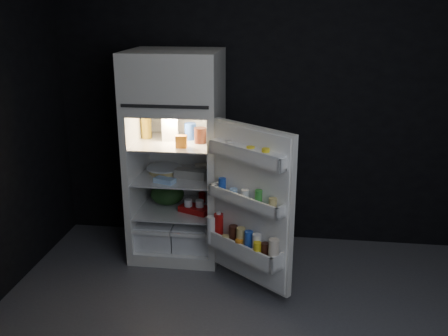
# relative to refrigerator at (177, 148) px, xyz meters

# --- Properties ---
(wall_back) EXTENTS (4.00, 0.00, 2.70)m
(wall_back) POSITION_rel_refrigerator_xyz_m (0.84, 0.38, 0.39)
(wall_back) COLOR black
(wall_back) RESTS_ON ground
(refrigerator) EXTENTS (0.76, 0.71, 1.78)m
(refrigerator) POSITION_rel_refrigerator_xyz_m (0.00, 0.00, 0.00)
(refrigerator) COLOR white
(refrigerator) RESTS_ON ground
(fridge_door) EXTENTS (0.68, 0.59, 1.22)m
(fridge_door) POSITION_rel_refrigerator_xyz_m (0.67, -0.61, -0.28)
(fridge_door) COLOR white
(fridge_door) RESTS_ON ground
(milk_jug) EXTENTS (0.15, 0.15, 0.24)m
(milk_jug) POSITION_rel_refrigerator_xyz_m (-0.06, 0.01, 0.19)
(milk_jug) COLOR white
(milk_jug) RESTS_ON refrigerator
(mayo_jar) EXTENTS (0.12, 0.12, 0.14)m
(mayo_jar) POSITION_rel_refrigerator_xyz_m (0.11, 0.05, 0.14)
(mayo_jar) COLOR #214AB3
(mayo_jar) RESTS_ON refrigerator
(jam_jar) EXTENTS (0.14, 0.14, 0.13)m
(jam_jar) POSITION_rel_refrigerator_xyz_m (0.22, -0.06, 0.14)
(jam_jar) COLOR black
(jam_jar) RESTS_ON refrigerator
(amber_bottle) EXTENTS (0.09, 0.09, 0.22)m
(amber_bottle) POSITION_rel_refrigerator_xyz_m (-0.27, 0.05, 0.18)
(amber_bottle) COLOR #B38C1C
(amber_bottle) RESTS_ON refrigerator
(small_carton) EXTENTS (0.09, 0.07, 0.10)m
(small_carton) POSITION_rel_refrigerator_xyz_m (0.09, -0.22, 0.12)
(small_carton) COLOR orange
(small_carton) RESTS_ON refrigerator
(egg_carton) EXTENTS (0.29, 0.15, 0.07)m
(egg_carton) POSITION_rel_refrigerator_xyz_m (0.14, -0.09, -0.19)
(egg_carton) COLOR gray
(egg_carton) RESTS_ON refrigerator
(pie) EXTENTS (0.28, 0.28, 0.04)m
(pie) POSITION_rel_refrigerator_xyz_m (-0.12, 0.01, -0.21)
(pie) COLOR tan
(pie) RESTS_ON refrigerator
(flat_package) EXTENTS (0.19, 0.14, 0.04)m
(flat_package) POSITION_rel_refrigerator_xyz_m (-0.05, -0.24, -0.21)
(flat_package) COLOR #99C2ED
(flat_package) RESTS_ON refrigerator
(wrapped_pkg) EXTENTS (0.13, 0.12, 0.05)m
(wrapped_pkg) POSITION_rel_refrigerator_xyz_m (0.19, 0.13, -0.20)
(wrapped_pkg) COLOR beige
(wrapped_pkg) RESTS_ON refrigerator
(produce_bag) EXTENTS (0.38, 0.36, 0.20)m
(produce_bag) POSITION_rel_refrigerator_xyz_m (-0.10, 0.02, -0.43)
(produce_bag) COLOR #193815
(produce_bag) RESTS_ON refrigerator
(yogurt_tray) EXTENTS (0.30, 0.23, 0.05)m
(yogurt_tray) POSITION_rel_refrigerator_xyz_m (0.17, -0.12, -0.50)
(yogurt_tray) COLOR #A10E0D
(yogurt_tray) RESTS_ON refrigerator
(small_can_red) EXTENTS (0.07, 0.07, 0.09)m
(small_can_red) POSITION_rel_refrigerator_xyz_m (0.19, 0.12, -0.48)
(small_can_red) COLOR #A10E0D
(small_can_red) RESTS_ON refrigerator
(small_can_silver) EXTENTS (0.08, 0.08, 0.09)m
(small_can_silver) POSITION_rel_refrigerator_xyz_m (0.24, 0.13, -0.48)
(small_can_silver) COLOR silver
(small_can_silver) RESTS_ON refrigerator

